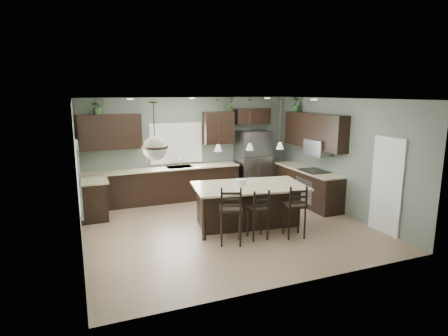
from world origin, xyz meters
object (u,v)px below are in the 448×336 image
Objects in this scene: refrigerator at (253,162)px; plant_back_left at (98,107)px; kitchen_island at (249,205)px; serving_dish at (241,183)px; bar_stool_right at (294,211)px; bar_stool_left at (231,215)px; bar_stool_center at (258,214)px.

refrigerator is 4.51m from plant_back_left.
kitchen_island is 10.11× the size of serving_dish.
kitchen_island is 1.13m from bar_stool_right.
serving_dish is (-0.20, 0.03, 0.53)m from kitchen_island.
bar_stool_left is at bearing -124.84° from serving_dish.
serving_dish is 1.10m from bar_stool_left.
bar_stool_right is at bearing -51.86° from kitchen_island.
refrigerator is at bearing -2.61° from plant_back_left.
bar_stool_center is (0.61, 0.05, -0.07)m from bar_stool_left.
bar_stool_left reaches higher than bar_stool_center.
refrigerator is 2.80m from kitchen_island.
bar_stool_right is at bearing 13.93° from bar_stool_left.
bar_stool_right is (-0.71, -3.42, -0.37)m from refrigerator.
refrigerator is at bearing 58.58° from serving_dish.
bar_stool_center is at bearing -114.31° from refrigerator.
refrigerator reaches higher than kitchen_island.
refrigerator is 1.76× the size of bar_stool_center.
bar_stool_right is at bearing -12.64° from bar_stool_center.
refrigerator is 4.99× the size of plant_back_left.
kitchen_island is 2.17× the size of bar_stool_right.
serving_dish is at bearing 75.74° from bar_stool_left.
refrigerator is at bearing 70.24° from kitchen_island.
serving_dish reaches higher than bar_stool_center.
bar_stool_center is (0.03, -0.79, -0.47)m from serving_dish.
plant_back_left is at bearing 142.29° from bar_stool_left.
bar_stool_center is (-0.17, -0.77, 0.06)m from kitchen_island.
bar_stool_center is at bearing -94.73° from kitchen_island.
kitchen_island is (-1.28, -2.45, -0.46)m from refrigerator.
plant_back_left is at bearing 145.29° from bar_stool_right.
plant_back_left is (-2.74, 3.40, 2.06)m from bar_stool_center.
bar_stool_center is at bearing 175.93° from bar_stool_right.
refrigerator reaches higher than bar_stool_left.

